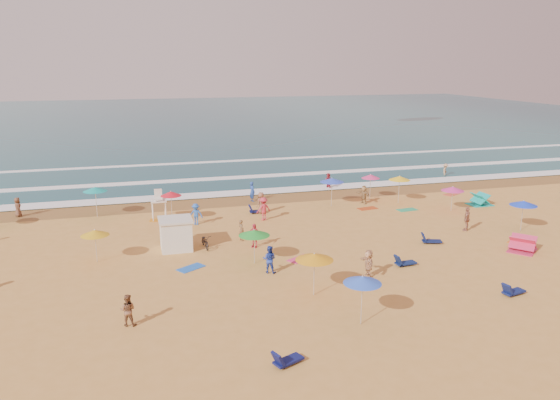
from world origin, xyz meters
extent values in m
plane|color=gold|center=(0.00, 0.00, 0.00)|extent=(220.00, 220.00, 0.00)
cube|color=#0C4756|center=(0.00, 84.00, 0.00)|extent=(220.00, 140.00, 0.18)
plane|color=olive|center=(0.00, 12.50, 0.01)|extent=(220.00, 220.00, 0.00)
cube|color=white|center=(0.00, 15.00, 0.10)|extent=(200.00, 2.20, 0.05)
cube|color=white|center=(0.00, 22.00, 0.10)|extent=(200.00, 1.60, 0.05)
cube|color=white|center=(0.00, 32.00, 0.10)|extent=(200.00, 1.20, 0.05)
cube|color=white|center=(-6.35, 0.68, 1.00)|extent=(2.00, 2.00, 2.00)
cube|color=silver|center=(-6.35, 0.68, 2.06)|extent=(2.20, 2.20, 0.12)
imported|color=black|center=(-4.45, 0.38, 0.48)|extent=(0.77, 1.85, 0.95)
cone|color=yellow|center=(13.85, 7.81, 2.27)|extent=(1.88, 1.88, 0.35)
cone|color=#E43279|center=(11.93, 9.66, 2.16)|extent=(1.67, 1.67, 0.35)
cone|color=gold|center=(-11.40, -0.48, 1.94)|extent=(1.75, 1.75, 0.35)
cone|color=blue|center=(18.80, -2.08, 2.12)|extent=(1.97, 1.97, 0.35)
cone|color=blue|center=(1.21, -12.66, 2.28)|extent=(1.82, 1.82, 0.35)
cone|color=red|center=(-6.11, 6.97, 2.35)|extent=(1.62, 1.62, 0.35)
cone|color=#13A09D|center=(-11.84, 10.28, 2.33)|extent=(1.90, 1.90, 0.35)
cone|color=orange|center=(0.13, -8.86, 2.19)|extent=(2.05, 2.05, 0.35)
cone|color=blue|center=(7.72, 8.43, 2.32)|extent=(2.07, 2.07, 0.35)
cone|color=green|center=(-1.89, -3.33, 2.00)|extent=(1.94, 1.94, 0.35)
cone|color=#E0318F|center=(16.88, 4.16, 1.93)|extent=(1.88, 1.88, 0.35)
cube|color=#0F144E|center=(-3.17, -15.17, 0.17)|extent=(1.42, 1.02, 0.34)
cube|color=#101F50|center=(7.04, -6.26, 0.17)|extent=(1.34, 0.65, 0.34)
cube|color=#101B53|center=(10.58, -11.75, 0.17)|extent=(1.39, 0.82, 0.34)
cube|color=#0E1948|center=(10.84, -2.93, 0.17)|extent=(1.41, 0.93, 0.34)
cube|color=#0E144A|center=(0.97, 7.90, 0.17)|extent=(1.32, 0.61, 0.34)
cube|color=blue|center=(-5.82, -3.12, 0.01)|extent=(1.90, 1.64, 0.03)
cube|color=orange|center=(-6.94, 7.94, 0.01)|extent=(1.82, 1.13, 0.03)
cube|color=#E73671|center=(1.08, -3.42, 0.01)|extent=(1.90, 1.62, 0.03)
cube|color=#B74016|center=(10.40, 6.76, 0.01)|extent=(1.81, 1.10, 0.03)
cube|color=#279F6C|center=(13.46, 5.45, 0.01)|extent=(1.78, 1.03, 0.03)
cube|color=orange|center=(16.94, -4.09, 0.01)|extent=(1.90, 1.60, 0.03)
cube|color=#D25131|center=(20.26, 9.35, 0.01)|extent=(1.90, 1.50, 0.03)
imported|color=brown|center=(-1.77, 1.28, 0.75)|extent=(0.49, 0.63, 1.50)
imported|color=#A87F4D|center=(10.79, 8.48, 0.82)|extent=(1.05, 1.58, 1.63)
imported|color=tan|center=(14.87, -0.98, 0.92)|extent=(1.08, 1.07, 1.83)
imported|color=#243CA8|center=(-1.38, -5.10, 0.84)|extent=(1.02, 0.95, 1.69)
imported|color=#925D43|center=(1.25, 7.81, 0.90)|extent=(1.04, 0.97, 1.79)
imported|color=#2347A7|center=(1.41, 11.87, 0.90)|extent=(0.64, 0.77, 1.81)
imported|color=#E4394E|center=(-1.21, -0.35, 0.83)|extent=(0.99, 0.95, 1.65)
imported|color=blue|center=(-4.37, 6.00, 0.84)|extent=(1.23, 0.97, 1.67)
imported|color=#CC3343|center=(0.96, 5.79, 0.93)|extent=(1.35, 1.00, 1.86)
imported|color=#B52D3C|center=(9.74, 14.61, 0.67)|extent=(1.06, 1.12, 1.83)
imported|color=brown|center=(-9.57, -9.79, 0.79)|extent=(0.90, 0.78, 1.58)
imported|color=brown|center=(-18.02, 12.12, 0.80)|extent=(0.77, 0.92, 1.61)
imported|color=tan|center=(24.31, 17.00, 0.57)|extent=(1.14, 1.20, 1.64)
imported|color=tan|center=(4.03, -7.28, 0.83)|extent=(0.58, 1.57, 1.67)
camera|label=1|loc=(-8.99, -34.71, 12.29)|focal=35.00mm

